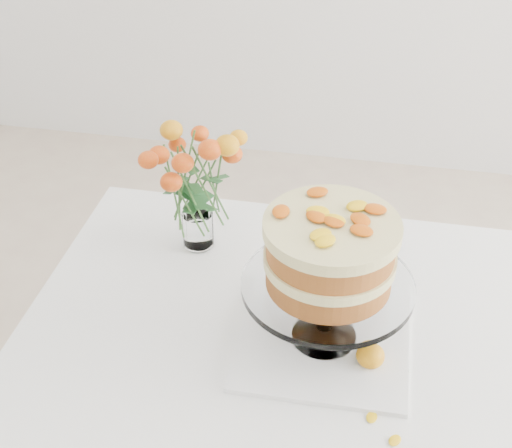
% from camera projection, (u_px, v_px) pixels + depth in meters
% --- Properties ---
extents(table, '(1.43, 0.93, 0.76)m').
position_uv_depth(table, '(383.00, 390.00, 1.36)').
color(table, '#A4815F').
rests_on(table, ground).
extents(napkin, '(0.32, 0.32, 0.01)m').
position_uv_depth(napkin, '(323.00, 339.00, 1.35)').
color(napkin, white).
rests_on(napkin, table).
extents(cake_stand, '(0.31, 0.31, 0.28)m').
position_uv_depth(cake_stand, '(330.00, 260.00, 1.24)').
color(cake_stand, white).
rests_on(cake_stand, napkin).
extents(rose_vase, '(0.30, 0.30, 0.34)m').
position_uv_depth(rose_vase, '(194.00, 168.00, 1.47)').
color(rose_vase, white).
rests_on(rose_vase, table).
extents(loose_rose_near, '(0.09, 0.05, 0.04)m').
position_uv_depth(loose_rose_near, '(371.00, 356.00, 1.29)').
color(loose_rose_near, orange).
rests_on(loose_rose_near, table).
extents(stray_petal_a, '(0.03, 0.02, 0.00)m').
position_uv_depth(stray_petal_a, '(316.00, 391.00, 1.25)').
color(stray_petal_a, yellow).
rests_on(stray_petal_a, table).
extents(stray_petal_b, '(0.03, 0.02, 0.00)m').
position_uv_depth(stray_petal_b, '(372.00, 417.00, 1.20)').
color(stray_petal_b, yellow).
rests_on(stray_petal_b, table).
extents(stray_petal_c, '(0.03, 0.02, 0.00)m').
position_uv_depth(stray_petal_c, '(395.00, 441.00, 1.16)').
color(stray_petal_c, yellow).
rests_on(stray_petal_c, table).
extents(stray_petal_d, '(0.03, 0.02, 0.00)m').
position_uv_depth(stray_petal_d, '(243.00, 359.00, 1.31)').
color(stray_petal_d, yellow).
rests_on(stray_petal_d, table).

